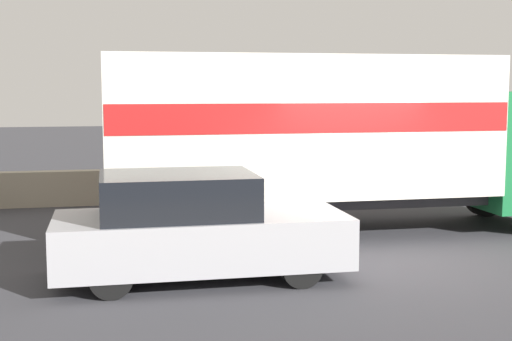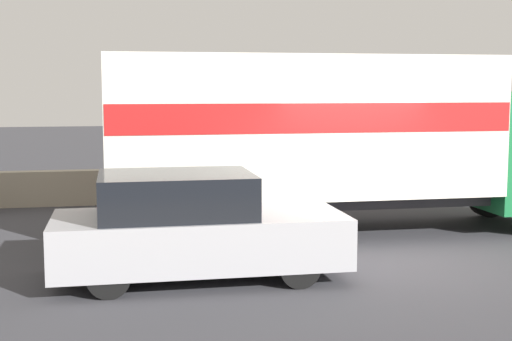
# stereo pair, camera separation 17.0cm
# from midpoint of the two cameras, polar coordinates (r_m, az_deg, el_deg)

# --- Properties ---
(ground_plane) EXTENTS (80.00, 80.00, 0.00)m
(ground_plane) POSITION_cam_midpoint_polar(r_m,az_deg,el_deg) (11.49, 8.65, -6.96)
(ground_plane) COLOR #38383D
(stone_wall_backdrop) EXTENTS (60.00, 0.35, 0.80)m
(stone_wall_backdrop) POSITION_cam_midpoint_polar(r_m,az_deg,el_deg) (17.26, 1.45, -0.95)
(stone_wall_backdrop) COLOR #A39984
(stone_wall_backdrop) RESTS_ON ground_plane
(box_truck) EXTENTS (8.68, 2.38, 3.25)m
(box_truck) POSITION_cam_midpoint_polar(r_m,az_deg,el_deg) (13.16, 5.72, 3.09)
(box_truck) COLOR #196B38
(box_truck) RESTS_ON ground_plane
(car_hatchback) EXTENTS (4.07, 1.73, 1.51)m
(car_hatchback) POSITION_cam_midpoint_polar(r_m,az_deg,el_deg) (10.08, -5.40, -4.58)
(car_hatchback) COLOR #9E9EA3
(car_hatchback) RESTS_ON ground_plane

